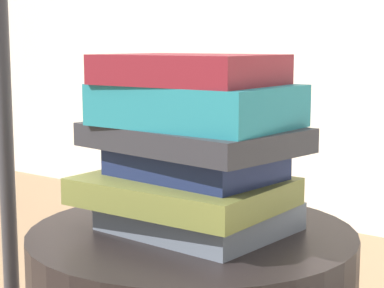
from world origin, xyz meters
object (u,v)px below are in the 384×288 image
Objects in this scene: book_teal at (195,105)px; book_olive at (183,191)px; book_slate at (200,216)px; book_maroon at (188,69)px; book_charcoal at (190,138)px; book_navy at (197,163)px.

book_olive is at bearing -148.51° from book_teal.
book_maroon is at bearing -115.71° from book_slate.
book_olive is 0.08m from book_charcoal.
book_slate is at bearing 93.84° from book_teal.
book_navy is at bearing 104.62° from book_teal.
book_navy is 0.04m from book_charcoal.
book_teal reaches higher than book_charcoal.
book_maroon reaches higher than book_teal.
book_olive is 1.06× the size of book_teal.
book_teal is 1.13× the size of book_maroon.
book_slate is 0.16m from book_teal.
book_charcoal is at bearing -106.42° from book_slate.
book_maroon is at bearing -154.53° from book_teal.
book_maroon is at bearing -156.44° from book_charcoal.
book_navy is (-0.00, -0.00, 0.08)m from book_slate.
book_slate is 0.05m from book_olive.
book_slate is 0.80× the size of book_charcoal.
book_charcoal reaches higher than book_slate.
book_olive reaches higher than book_slate.
book_maroon reaches higher than book_charcoal.
book_teal is (0.01, 0.01, 0.12)m from book_olive.
book_navy is 0.08m from book_teal.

